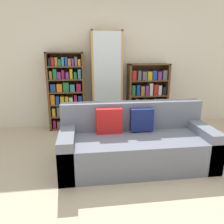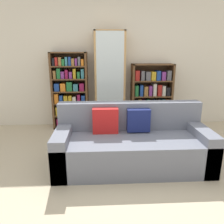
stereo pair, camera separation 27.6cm
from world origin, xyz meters
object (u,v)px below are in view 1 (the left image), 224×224
at_px(couch, 136,144).
at_px(bookshelf_left, 66,92).
at_px(wine_bottle, 136,127).
at_px(bookshelf_right, 147,97).
at_px(display_cabinet, 107,81).

relative_size(couch, bookshelf_left, 1.34).
bearing_deg(wine_bottle, couch, -103.93).
bearing_deg(bookshelf_right, wine_bottle, -123.60).
bearing_deg(display_cabinet, bookshelf_left, 178.87).
relative_size(couch, wine_bottle, 5.83).
bearing_deg(couch, bookshelf_left, 122.14).
distance_m(display_cabinet, wine_bottle, 1.11).
height_order(couch, bookshelf_right, bookshelf_right).
relative_size(bookshelf_left, wine_bottle, 4.34).
bearing_deg(wine_bottle, bookshelf_left, 157.28).
bearing_deg(display_cabinet, bookshelf_right, 1.04).
height_order(couch, display_cabinet, display_cabinet).
bearing_deg(couch, display_cabinet, 97.94).
distance_m(bookshelf_left, wine_bottle, 1.57).
bearing_deg(display_cabinet, wine_bottle, -46.73).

